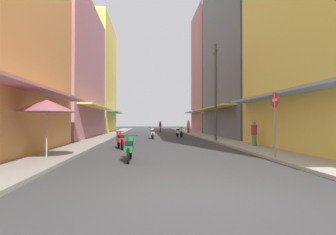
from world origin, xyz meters
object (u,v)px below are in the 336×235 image
at_px(pedestrian_midway, 188,127).
at_px(street_sign_no_entry, 275,116).
at_px(motorbike_silver, 152,133).
at_px(motorbike_red, 120,140).
at_px(vendor_umbrella, 47,106).
at_px(motorbike_white, 179,132).
at_px(pedestrian_far, 254,134).
at_px(motorbike_green, 130,148).
at_px(motorbike_orange, 160,127).
at_px(utility_pole, 216,92).

relative_size(pedestrian_midway, street_sign_no_entry, 0.62).
height_order(motorbike_silver, motorbike_red, same).
bearing_deg(street_sign_no_entry, motorbike_red, 142.02).
relative_size(pedestrian_midway, vendor_umbrella, 0.71).
bearing_deg(motorbike_red, motorbike_white, 67.04).
distance_m(motorbike_silver, pedestrian_far, 10.20).
distance_m(pedestrian_midway, street_sign_no_entry, 23.06).
relative_size(motorbike_silver, street_sign_no_entry, 0.68).
distance_m(motorbike_silver, motorbike_red, 8.69).
bearing_deg(motorbike_red, motorbike_green, -80.02).
bearing_deg(motorbike_green, motorbike_red, 99.98).
bearing_deg(motorbike_white, street_sign_no_entry, -83.65).
xyz_separation_m(motorbike_orange, utility_pole, (3.18, -18.29, 2.99)).
bearing_deg(utility_pole, motorbike_silver, 137.89).
relative_size(motorbike_orange, motorbike_silver, 1.00).
relative_size(motorbike_orange, street_sign_no_entry, 0.68).
relative_size(motorbike_silver, pedestrian_midway, 1.09).
height_order(motorbike_orange, motorbike_white, motorbike_orange).
xyz_separation_m(motorbike_orange, pedestrian_far, (4.32, -22.61, 0.08)).
relative_size(motorbike_red, street_sign_no_entry, 0.67).
bearing_deg(pedestrian_midway, motorbike_green, -104.37).
height_order(motorbike_green, motorbike_silver, same).
xyz_separation_m(motorbike_silver, street_sign_no_entry, (4.47, -13.48, 1.21)).
bearing_deg(motorbike_orange, vendor_umbrella, -101.52).
distance_m(vendor_umbrella, utility_pole, 12.73).
bearing_deg(pedestrian_far, motorbike_silver, 123.98).
height_order(motorbike_silver, utility_pole, utility_pole).
bearing_deg(utility_pole, motorbike_white, 105.79).
bearing_deg(vendor_umbrella, pedestrian_far, 25.71).
relative_size(motorbike_green, motorbike_silver, 1.00).
distance_m(motorbike_white, pedestrian_far, 11.38).
height_order(motorbike_white, pedestrian_far, pedestrian_far).
height_order(motorbike_orange, motorbike_red, motorbike_orange).
height_order(motorbike_orange, pedestrian_midway, pedestrian_midway).
relative_size(motorbike_white, pedestrian_midway, 1.08).
bearing_deg(motorbike_silver, pedestrian_far, -56.02).
bearing_deg(utility_pole, street_sign_no_entry, -90.61).
distance_m(motorbike_green, motorbike_silver, 13.16).
bearing_deg(pedestrian_far, vendor_umbrella, -154.29).
xyz_separation_m(motorbike_orange, pedestrian_midway, (3.28, -4.60, 0.12)).
bearing_deg(street_sign_no_entry, motorbike_orange, 96.37).
bearing_deg(motorbike_red, pedestrian_midway, 69.81).
xyz_separation_m(motorbike_silver, pedestrian_far, (5.70, -8.46, 0.28)).
distance_m(motorbike_red, pedestrian_far, 7.66).
bearing_deg(motorbike_white, motorbike_green, -103.78).
bearing_deg(motorbike_silver, motorbike_white, 43.03).
distance_m(motorbike_white, vendor_umbrella, 17.25).
bearing_deg(pedestrian_midway, vendor_umbrella, -111.25).
bearing_deg(pedestrian_midway, utility_pole, -90.41).
distance_m(motorbike_white, motorbike_red, 11.92).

